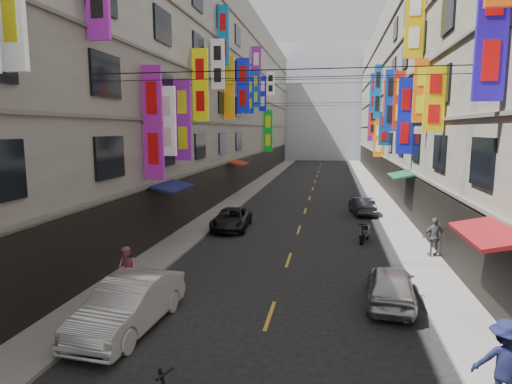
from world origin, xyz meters
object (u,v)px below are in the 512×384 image
at_px(car_left_mid, 129,304).
at_px(car_left_far, 231,219).
at_px(scooter_far_right, 365,233).
at_px(car_right_mid, 391,285).
at_px(pedestrian_lfar, 127,268).
at_px(pedestrian_rfar, 434,237).
at_px(pedestrian_rnear, 505,364).
at_px(car_right_far, 362,206).

distance_m(car_left_mid, car_left_far, 13.19).
xyz_separation_m(scooter_far_right, car_right_mid, (0.26, -8.24, 0.22)).
relative_size(pedestrian_lfar, pedestrian_rfar, 0.88).
height_order(scooter_far_right, pedestrian_rnear, pedestrian_rnear).
xyz_separation_m(car_left_far, pedestrian_lfar, (-1.40, -10.51, 0.31)).
bearing_deg(car_right_mid, pedestrian_lfar, 9.44).
bearing_deg(pedestrian_rfar, car_right_mid, 55.43).
bearing_deg(car_right_mid, car_left_mid, 28.21).
relative_size(car_right_mid, pedestrian_lfar, 2.45).
xyz_separation_m(car_left_mid, pedestrian_lfar, (-1.40, 2.67, 0.15)).
bearing_deg(car_right_far, pedestrian_lfar, 52.20).
height_order(pedestrian_rnear, pedestrian_rfar, pedestrian_rnear).
relative_size(scooter_far_right, car_left_mid, 0.38).
distance_m(scooter_far_right, car_left_far, 7.83).
bearing_deg(pedestrian_lfar, pedestrian_rnear, -0.64).
height_order(scooter_far_right, pedestrian_rfar, pedestrian_rfar).
xyz_separation_m(pedestrian_lfar, pedestrian_rfar, (11.97, 6.35, 0.11)).
bearing_deg(pedestrian_rfar, car_left_far, -31.15).
relative_size(scooter_far_right, pedestrian_rfar, 0.98).
relative_size(car_left_far, pedestrian_rfar, 2.41).
bearing_deg(car_left_far, car_left_mid, -93.05).
height_order(car_left_mid, pedestrian_lfar, pedestrian_lfar).
bearing_deg(pedestrian_rfar, pedestrian_lfar, 18.31).
bearing_deg(pedestrian_lfar, car_left_far, 105.70).
height_order(car_left_far, pedestrian_rnear, pedestrian_rnear).
height_order(car_left_far, car_right_mid, car_right_mid).
height_order(scooter_far_right, pedestrian_lfar, pedestrian_lfar).
distance_m(scooter_far_right, car_right_mid, 8.25).
relative_size(pedestrian_lfar, pedestrian_rnear, 0.83).
distance_m(car_left_mid, car_right_far, 20.78).
distance_m(car_left_far, pedestrian_rnear, 18.06).
distance_m(pedestrian_lfar, pedestrian_rnear, 11.93).
height_order(scooter_far_right, car_left_mid, car_left_mid).
relative_size(car_right_far, pedestrian_lfar, 2.31).
relative_size(scooter_far_right, pedestrian_lfar, 1.11).
height_order(car_left_far, car_right_far, same).
height_order(scooter_far_right, car_right_far, car_right_far).
height_order(car_right_mid, pedestrian_rnear, pedestrian_rnear).
height_order(car_left_far, pedestrian_lfar, pedestrian_lfar).
relative_size(car_right_far, pedestrian_rfar, 2.03).
bearing_deg(car_right_mid, pedestrian_rnear, 111.40).
relative_size(scooter_far_right, pedestrian_rnear, 0.91).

